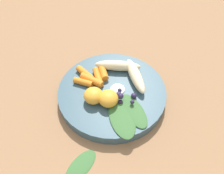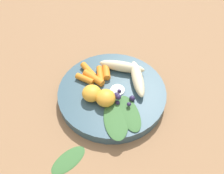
% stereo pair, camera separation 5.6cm
% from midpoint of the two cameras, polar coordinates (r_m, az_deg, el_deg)
% --- Properties ---
extents(ground_plane, '(2.40, 2.40, 0.00)m').
position_cam_midpoint_polar(ground_plane, '(0.59, 2.72, -2.56)').
color(ground_plane, '#99704C').
extents(bowl, '(0.28, 0.28, 0.03)m').
position_cam_midpoint_polar(bowl, '(0.58, 2.77, -1.70)').
color(bowl, '#385666').
rests_on(bowl, ground_plane).
extents(banana_peeled_left, '(0.11, 0.11, 0.03)m').
position_cam_midpoint_polar(banana_peeled_left, '(0.61, 5.20, 5.17)').
color(banana_peeled_left, beige).
rests_on(banana_peeled_left, bowl).
extents(banana_peeled_right, '(0.07, 0.13, 0.03)m').
position_cam_midpoint_polar(banana_peeled_right, '(0.58, 9.34, 2.11)').
color(banana_peeled_right, beige).
rests_on(banana_peeled_right, bowl).
extents(orange_segment_near, '(0.05, 0.05, 0.04)m').
position_cam_midpoint_polar(orange_segment_near, '(0.53, 1.36, -3.02)').
color(orange_segment_near, '#F4A833').
rests_on(orange_segment_near, bowl).
extents(orange_segment_far, '(0.05, 0.05, 0.04)m').
position_cam_midpoint_polar(orange_segment_far, '(0.54, -2.43, -1.62)').
color(orange_segment_far, '#F4A833').
rests_on(orange_segment_far, bowl).
extents(carrot_front, '(0.04, 0.06, 0.02)m').
position_cam_midpoint_polar(carrot_front, '(0.60, 1.18, 4.02)').
color(carrot_front, orange).
rests_on(carrot_front, bowl).
extents(carrot_mid_left, '(0.04, 0.06, 0.02)m').
position_cam_midpoint_polar(carrot_mid_left, '(0.59, -0.38, 3.06)').
color(carrot_mid_left, orange).
rests_on(carrot_mid_left, bowl).
extents(carrot_mid_right, '(0.02, 0.06, 0.02)m').
position_cam_midpoint_polar(carrot_mid_right, '(0.60, -3.47, 4.14)').
color(carrot_mid_right, orange).
rests_on(carrot_mid_right, bowl).
extents(carrot_rear, '(0.04, 0.07, 0.02)m').
position_cam_midpoint_polar(carrot_rear, '(0.58, -2.04, 2.24)').
color(carrot_rear, orange).
rests_on(carrot_rear, bowl).
extents(carrot_small, '(0.04, 0.05, 0.02)m').
position_cam_midpoint_polar(carrot_small, '(0.58, -4.33, 1.95)').
color(carrot_small, orange).
rests_on(carrot_small, bowl).
extents(blueberry_pile, '(0.05, 0.06, 0.03)m').
position_cam_midpoint_polar(blueberry_pile, '(0.54, 5.51, -2.93)').
color(blueberry_pile, '#2D234C').
rests_on(blueberry_pile, bowl).
extents(coconut_shred_patch, '(0.04, 0.04, 0.00)m').
position_cam_midpoint_polar(coconut_shred_patch, '(0.57, 4.28, -0.92)').
color(coconut_shred_patch, white).
rests_on(coconut_shred_patch, bowl).
extents(kale_leaf_left, '(0.10, 0.13, 0.01)m').
position_cam_midpoint_polar(kale_leaf_left, '(0.52, 4.14, -8.37)').
color(kale_leaf_left, '#3D7038').
rests_on(kale_leaf_left, bowl).
extents(kale_leaf_right, '(0.07, 0.11, 0.01)m').
position_cam_midpoint_polar(kale_leaf_right, '(0.53, 7.90, -6.66)').
color(kale_leaf_right, '#3D7038').
rests_on(kale_leaf_right, bowl).
extents(kale_leaf_stray, '(0.09, 0.06, 0.01)m').
position_cam_midpoint_polar(kale_leaf_stray, '(0.50, -8.00, -18.40)').
color(kale_leaf_stray, '#3D7038').
rests_on(kale_leaf_stray, ground_plane).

